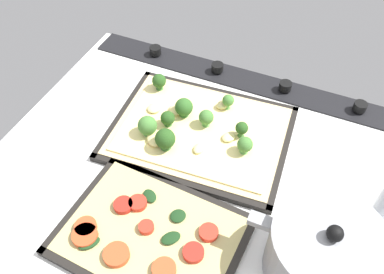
% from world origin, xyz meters
% --- Properties ---
extents(ground_plane, '(0.81, 0.65, 0.03)m').
position_xyz_m(ground_plane, '(0.00, 0.00, -0.01)').
color(ground_plane, white).
extents(stove_control_panel, '(0.78, 0.07, 0.03)m').
position_xyz_m(stove_control_panel, '(0.00, -0.29, 0.01)').
color(stove_control_panel, black).
rests_on(stove_control_panel, ground_plane).
extents(baking_tray_front, '(0.37, 0.29, 0.01)m').
position_xyz_m(baking_tray_front, '(0.04, -0.09, 0.00)').
color(baking_tray_front, black).
rests_on(baking_tray_front, ground_plane).
extents(broccoli_pizza, '(0.35, 0.27, 0.06)m').
position_xyz_m(broccoli_pizza, '(0.05, -0.09, 0.02)').
color(broccoli_pizza, '#D3B77F').
rests_on(broccoli_pizza, baking_tray_front).
extents(baking_tray_back, '(0.31, 0.24, 0.01)m').
position_xyz_m(baking_tray_back, '(0.03, 0.15, 0.00)').
color(baking_tray_back, black).
rests_on(baking_tray_back, ground_plane).
extents(veggie_pizza_back, '(0.28, 0.21, 0.02)m').
position_xyz_m(veggie_pizza_back, '(0.03, 0.15, 0.01)').
color(veggie_pizza_back, tan).
rests_on(veggie_pizza_back, baking_tray_back).
extents(cooking_pot, '(0.24, 0.17, 0.13)m').
position_xyz_m(cooking_pot, '(-0.23, 0.10, 0.05)').
color(cooking_pot, gray).
rests_on(cooking_pot, ground_plane).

